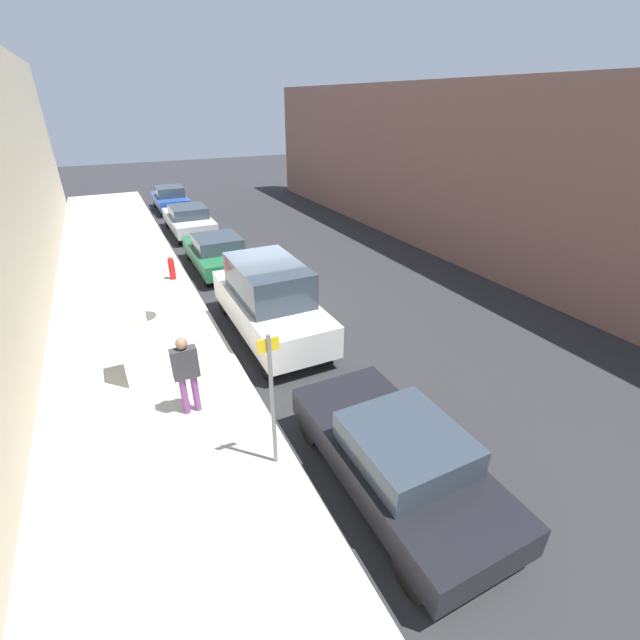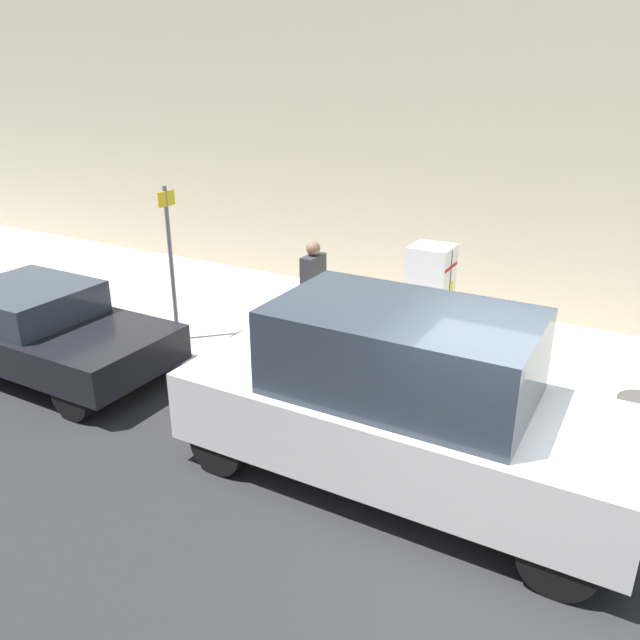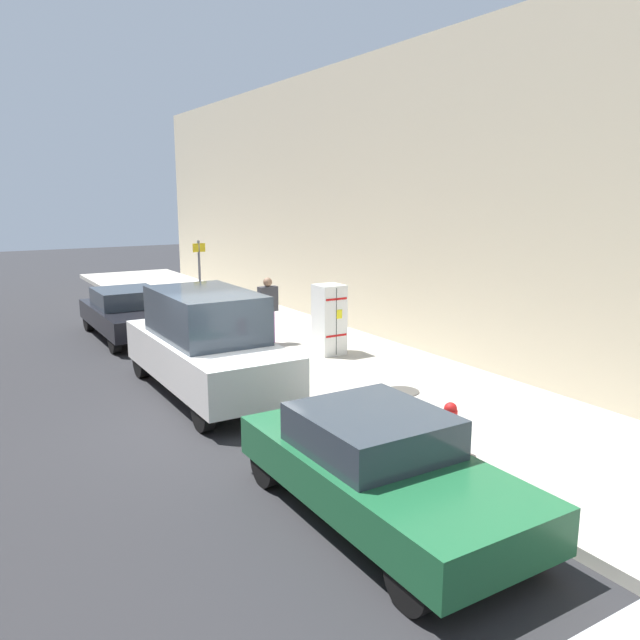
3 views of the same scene
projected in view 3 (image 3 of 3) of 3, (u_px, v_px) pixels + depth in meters
name	position (u px, v px, depth m)	size (l,w,h in m)	color
ground_plane	(215.00, 418.00, 11.54)	(80.00, 80.00, 0.00)	#28282B
sidewalk_slab	(386.00, 381.00, 13.53)	(4.40, 44.00, 0.17)	#B2ADA0
building_facade_near	(495.00, 203.00, 14.34)	(1.70, 39.60, 7.73)	beige
discarded_refrigerator	(329.00, 319.00, 15.34)	(0.66, 0.66, 1.73)	white
manhole_cover	(402.00, 391.00, 12.50)	(0.70, 0.70, 0.02)	#47443F
street_sign_post	(200.00, 282.00, 17.47)	(0.36, 0.07, 2.64)	slate
fire_hydrant	(450.00, 428.00, 9.42)	(0.22, 0.22, 0.83)	red
pedestrian_walking_far	(268.00, 305.00, 16.35)	(0.51, 0.24, 1.76)	#7A3D7F
parked_sedan_dark	(129.00, 313.00, 17.89)	(1.90, 4.42, 1.39)	black
parked_van_white	(206.00, 343.00, 12.72)	(1.92, 5.06, 2.16)	silver
parked_sedan_green	(379.00, 465.00, 7.85)	(1.89, 4.33, 1.37)	#1E6038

